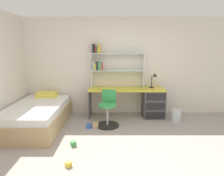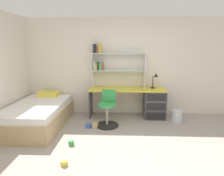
{
  "view_description": "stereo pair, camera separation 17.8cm",
  "coord_description": "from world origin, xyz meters",
  "views": [
    {
      "loc": [
        -0.24,
        -2.69,
        1.72
      ],
      "look_at": [
        -0.23,
        1.37,
        0.9
      ],
      "focal_mm": 30.69,
      "sensor_mm": 36.0,
      "label": 1
    },
    {
      "loc": [
        -0.06,
        -2.69,
        1.72
      ],
      "look_at": [
        -0.23,
        1.37,
        0.9
      ],
      "focal_mm": 30.69,
      "sensor_mm": 36.0,
      "label": 2
    }
  ],
  "objects": [
    {
      "name": "toy_block_green_2",
      "position": [
        -0.94,
        0.5,
        0.05
      ],
      "size": [
        0.12,
        0.12,
        0.09
      ],
      "primitive_type": "cube",
      "rotation": [
        0.0,
        0.0,
        1.98
      ],
      "color": "#479E51",
      "rests_on": "ground_plane"
    },
    {
      "name": "desk",
      "position": [
        0.64,
        2.07,
        0.42
      ],
      "size": [
        1.91,
        0.55,
        0.74
      ],
      "color": "gold",
      "rests_on": "ground_plane"
    },
    {
      "name": "toy_block_natural_0",
      "position": [
        -0.6,
        1.34,
        0.06
      ],
      "size": [
        0.12,
        0.12,
        0.12
      ],
      "primitive_type": "cube",
      "rotation": [
        0.0,
        0.0,
        1.5
      ],
      "color": "tan",
      "rests_on": "ground_plane"
    },
    {
      "name": "ground_plane",
      "position": [
        0.0,
        0.0,
        -0.01
      ],
      "size": [
        6.02,
        5.73,
        0.02
      ],
      "primitive_type": "cube",
      "color": "#9E938C"
    },
    {
      "name": "room_shell",
      "position": [
        -1.24,
        1.23,
        1.26
      ],
      "size": [
        6.02,
        5.73,
        2.53
      ],
      "color": "silver",
      "rests_on": "ground_plane"
    },
    {
      "name": "toy_block_blue_3",
      "position": [
        -0.75,
        1.3,
        0.05
      ],
      "size": [
        0.12,
        0.12,
        0.1
      ],
      "primitive_type": "cube",
      "rotation": [
        0.0,
        0.0,
        1.39
      ],
      "color": "#3860B7",
      "rests_on": "ground_plane"
    },
    {
      "name": "bed_platform",
      "position": [
        -1.91,
        1.39,
        0.26
      ],
      "size": [
        1.16,
        1.94,
        0.64
      ],
      "color": "tan",
      "rests_on": "ground_plane"
    },
    {
      "name": "waste_bin",
      "position": [
        1.31,
        1.69,
        0.15
      ],
      "size": [
        0.25,
        0.25,
        0.3
      ],
      "primitive_type": "cylinder",
      "color": "silver",
      "rests_on": "ground_plane"
    },
    {
      "name": "bookshelf_hutch",
      "position": [
        -0.31,
        2.23,
        1.39
      ],
      "size": [
        1.35,
        0.22,
        1.11
      ],
      "color": "silver",
      "rests_on": "desk"
    },
    {
      "name": "desk_lamp",
      "position": [
        0.84,
        2.12,
        1.0
      ],
      "size": [
        0.2,
        0.17,
        0.38
      ],
      "color": "black",
      "rests_on": "desk"
    },
    {
      "name": "toy_block_yellow_1",
      "position": [
        -0.89,
        -0.13,
        0.04
      ],
      "size": [
        0.11,
        0.11,
        0.08
      ],
      "primitive_type": "cube",
      "rotation": [
        0.0,
        0.0,
        2.5
      ],
      "color": "gold",
      "rests_on": "ground_plane"
    },
    {
      "name": "swivel_chair",
      "position": [
        -0.34,
        1.46,
        0.32
      ],
      "size": [
        0.52,
        0.52,
        0.81
      ],
      "color": "black",
      "rests_on": "ground_plane"
    }
  ]
}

